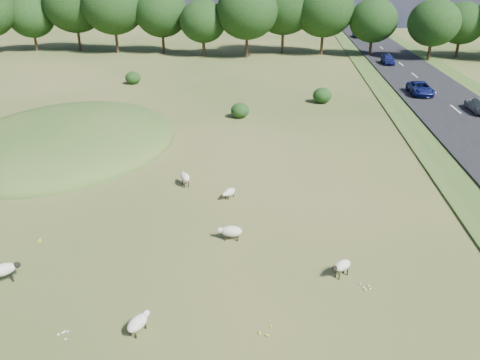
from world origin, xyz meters
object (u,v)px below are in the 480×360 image
sheep_1 (185,177)px  sheep_5 (4,270)px  car_6 (360,34)px  sheep_2 (229,192)px  car_1 (369,27)px  car_2 (388,59)px  sheep_0 (342,266)px  sheep_4 (231,231)px  sheep_3 (138,322)px  car_0 (420,88)px

sheep_1 → sheep_5: 11.54m
sheep_5 → car_6: 87.17m
sheep_1 → sheep_2: (2.83, -1.42, -0.20)m
car_1 → car_6: 13.82m
sheep_5 → sheep_1: bearing=24.1°
car_2 → sheep_1: bearing=-114.5°
sheep_0 → sheep_4: size_ratio=0.80×
sheep_3 → sheep_5: (-6.33, 2.28, 0.19)m
sheep_4 → car_1: 94.60m
sheep_1 → car_2: car_2 is taller
sheep_1 → sheep_3: size_ratio=0.98×
sheep_3 → car_0: 41.49m
sheep_3 → car_2: bearing=3.0°
sheep_3 → car_0: (18.52, 37.12, 0.47)m
sheep_4 → sheep_1: bearing=-60.7°
sheep_0 → sheep_1: bearing=-86.7°
car_0 → car_6: car_6 is taller
sheep_1 → car_0: bearing=-65.7°
sheep_1 → car_1: (23.32, 86.61, 0.31)m
sheep_3 → car_6: bearing=9.3°
sheep_4 → car_1: bearing=-103.4°
car_2 → sheep_4: bearing=-108.2°
sheep_2 → sheep_5: (-8.17, -8.82, 0.24)m
sheep_4 → sheep_5: bearing=25.0°
car_2 → car_6: (0.00, 30.50, 0.06)m
sheep_0 → car_0: size_ratio=0.22×
car_1 → car_2: 43.95m
sheep_4 → car_0: size_ratio=0.27×
sheep_0 → sheep_3: size_ratio=0.84×
car_0 → sheep_0: bearing=-108.5°
sheep_0 → car_2: (11.07, 51.21, 0.38)m
sheep_4 → car_6: size_ratio=0.24×
sheep_3 → car_1: car_1 is taller
sheep_4 → sheep_3: bearing=68.2°
sheep_3 → car_0: size_ratio=0.26×
sheep_4 → sheep_5: size_ratio=1.04×
sheep_4 → sheep_5: 9.83m
sheep_5 → sheep_3: bearing=-58.2°
sheep_1 → car_2: (19.52, 42.82, 0.33)m
sheep_3 → sheep_5: size_ratio=1.00×
sheep_0 → sheep_3: sheep_0 is taller
sheep_1 → car_0: 31.41m
sheep_2 → car_1: size_ratio=0.24×
sheep_3 → car_0: car_0 is taller
sheep_0 → sheep_2: sheep_0 is taller
sheep_0 → sheep_3: bearing=-12.9°
car_6 → sheep_2: bearing=-102.6°
car_1 → car_2: size_ratio=1.13×
sheep_0 → car_6: size_ratio=0.19×
sheep_3 → car_2: (18.52, 55.34, 0.49)m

